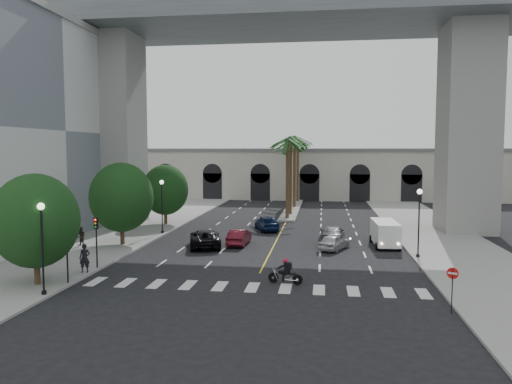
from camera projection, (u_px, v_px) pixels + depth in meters
name	position (u px, v px, depth m)	size (l,w,h in m)	color
ground	(256.00, 281.00, 31.59)	(140.00, 140.00, 0.00)	black
sidewalk_left	(123.00, 235.00, 48.39)	(8.00, 100.00, 0.15)	gray
sidewalk_right	(445.00, 242.00, 44.40)	(8.00, 100.00, 0.15)	gray
median	(292.00, 209.00, 69.11)	(2.00, 24.00, 0.20)	gray
pier_building	(299.00, 173.00, 85.54)	(71.00, 10.50, 8.50)	beige
bridge	(317.00, 50.00, 51.29)	(75.00, 13.00, 26.00)	gray
palm_a	(288.00, 143.00, 58.47)	(3.20, 3.20, 10.30)	#47331E
palm_b	(291.00, 141.00, 62.38)	(3.20, 3.20, 10.60)	#47331E
palm_c	(290.00, 145.00, 66.41)	(3.20, 3.20, 10.10)	#47331E
palm_d	(295.00, 140.00, 70.25)	(3.20, 3.20, 10.90)	#47331E
palm_e	(294.00, 144.00, 74.27)	(3.20, 3.20, 10.40)	#47331E
palm_f	(298.00, 142.00, 78.16)	(3.20, 3.20, 10.70)	#47331E
street_tree_near	(35.00, 221.00, 30.01)	(5.20, 5.20, 6.89)	#382616
street_tree_mid	(122.00, 197.00, 42.83)	(5.44, 5.44, 7.21)	#382616
street_tree_far	(165.00, 190.00, 54.71)	(5.04, 5.04, 6.68)	#382616
lamp_post_left_near	(42.00, 241.00, 27.89)	(0.40, 0.40, 5.35)	black
lamp_post_left_far	(162.00, 202.00, 48.63)	(0.40, 0.40, 5.35)	black
lamp_post_right	(419.00, 217.00, 37.70)	(0.40, 0.40, 5.35)	black
traffic_signal_near	(67.00, 245.00, 30.41)	(0.25, 0.18, 3.65)	black
traffic_signal_far	(96.00, 234.00, 34.36)	(0.25, 0.18, 3.65)	black
motorcycle_rider	(286.00, 272.00, 30.84)	(2.18, 0.70, 1.59)	black
car_a	(334.00, 242.00, 41.41)	(1.56, 3.88, 1.32)	#B9B9BF
car_b	(239.00, 237.00, 43.43)	(1.46, 4.17, 1.38)	#56111C
car_c	(205.00, 238.00, 42.56)	(2.51, 5.45, 1.51)	black
car_d	(332.00, 234.00, 44.27)	(2.20, 5.42, 1.57)	#5D5D62
car_e	(267.00, 223.00, 51.32)	(1.84, 4.57, 1.56)	#0F1F48
cargo_van	(385.00, 232.00, 42.78)	(2.24, 5.18, 2.17)	white
pedestrian_a	(85.00, 258.00, 33.14)	(0.70, 0.46, 1.91)	black
pedestrian_b	(81.00, 236.00, 42.21)	(0.79, 0.62, 1.63)	black
do_not_enter_sign	(452.00, 280.00, 25.10)	(0.54, 0.27, 2.39)	black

